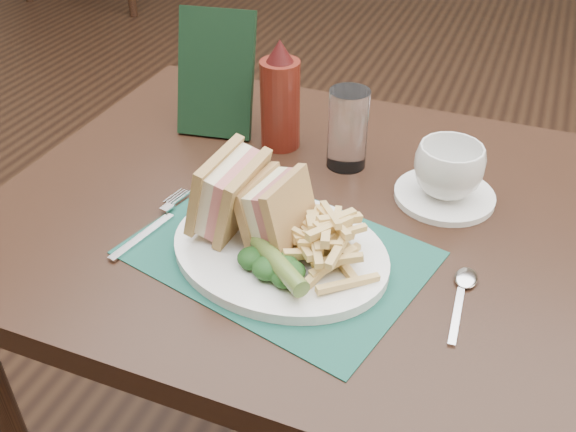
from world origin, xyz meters
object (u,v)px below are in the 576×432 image
(drinking_glass, at_px, (348,129))
(check_presenter, at_px, (216,74))
(placemat, at_px, (279,253))
(sandwich_half_b, at_px, (263,204))
(plate, at_px, (280,251))
(ketchup_bottle, at_px, (280,95))
(saucer, at_px, (444,195))
(sandwich_half_a, at_px, (215,188))
(coffee_cup, at_px, (449,170))
(table_main, at_px, (301,369))

(drinking_glass, distance_m, check_presenter, 0.25)
(placemat, height_order, sandwich_half_b, sandwich_half_b)
(plate, height_order, check_presenter, check_presenter)
(plate, relative_size, ketchup_bottle, 1.61)
(drinking_glass, relative_size, check_presenter, 0.61)
(sandwich_half_b, bearing_deg, saucer, 53.50)
(sandwich_half_a, height_order, drinking_glass, same)
(coffee_cup, bearing_deg, plate, -128.94)
(saucer, distance_m, ketchup_bottle, 0.31)
(placemat, height_order, coffee_cup, coffee_cup)
(sandwich_half_a, height_order, saucer, sandwich_half_a)
(plate, xyz_separation_m, saucer, (0.18, 0.22, -0.00))
(ketchup_bottle, relative_size, check_presenter, 0.87)
(sandwich_half_a, distance_m, sandwich_half_b, 0.07)
(plate, xyz_separation_m, sandwich_half_a, (-0.10, 0.02, 0.06))
(sandwich_half_a, distance_m, drinking_glass, 0.26)
(placemat, bearing_deg, saucer, 49.70)
(table_main, bearing_deg, saucer, 23.98)
(table_main, bearing_deg, sandwich_half_b, -96.97)
(table_main, xyz_separation_m, ketchup_bottle, (-0.10, 0.15, 0.47))
(coffee_cup, xyz_separation_m, drinking_glass, (-0.17, 0.04, 0.02))
(plate, relative_size, check_presenter, 1.40)
(sandwich_half_b, distance_m, saucer, 0.30)
(table_main, relative_size, check_presenter, 4.20)
(check_presenter, bearing_deg, ketchup_bottle, -15.19)
(placemat, relative_size, sandwich_half_a, 3.30)
(sandwich_half_b, relative_size, check_presenter, 0.45)
(sandwich_half_b, bearing_deg, drinking_glass, 89.71)
(saucer, distance_m, coffee_cup, 0.04)
(table_main, bearing_deg, placemat, -84.44)
(placemat, relative_size, saucer, 2.50)
(plate, distance_m, ketchup_bottle, 0.31)
(plate, relative_size, coffee_cup, 2.96)
(sandwich_half_a, distance_m, ketchup_bottle, 0.26)
(coffee_cup, height_order, drinking_glass, drinking_glass)
(sandwich_half_b, xyz_separation_m, check_presenter, (-0.21, 0.27, 0.04))
(coffee_cup, relative_size, check_presenter, 0.47)
(drinking_glass, bearing_deg, sandwich_half_b, -99.64)
(sandwich_half_b, relative_size, coffee_cup, 0.95)
(coffee_cup, bearing_deg, placemat, -130.30)
(coffee_cup, bearing_deg, sandwich_half_a, -144.18)
(placemat, relative_size, check_presenter, 1.75)
(ketchup_bottle, bearing_deg, coffee_cup, -11.54)
(coffee_cup, bearing_deg, ketchup_bottle, 168.46)
(sandwich_half_b, height_order, drinking_glass, drinking_glass)
(sandwich_half_b, xyz_separation_m, saucer, (0.21, 0.20, -0.06))
(plate, bearing_deg, drinking_glass, 98.56)
(saucer, height_order, drinking_glass, drinking_glass)
(plate, bearing_deg, ketchup_bottle, 122.92)
(ketchup_bottle, height_order, check_presenter, check_presenter)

